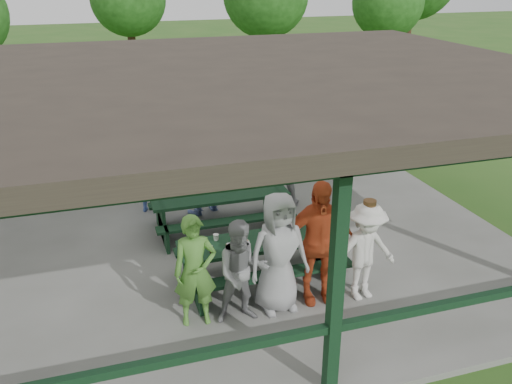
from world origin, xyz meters
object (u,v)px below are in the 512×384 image
object	(u,v)px
picnic_table_near	(261,255)
picnic_table_far	(220,207)
spectator_grey	(281,167)
spectator_lblue	(203,172)
contestant_grey_left	(242,272)
contestant_red	(318,242)
contestant_grey_mid	(278,253)
spectator_blue	(149,174)
contestant_green	(195,271)
farm_trailer	(55,128)
pickup_truck	(206,104)
contestant_white_fedora	(366,252)

from	to	relation	value
picnic_table_near	picnic_table_far	size ratio (longest dim) A/B	1.01
spectator_grey	spectator_lblue	bearing A→B (deg)	6.22
contestant_grey_left	contestant_red	size ratio (longest dim) A/B	0.80
contestant_grey_mid	spectator_lblue	size ratio (longest dim) A/B	1.06
spectator_blue	picnic_table_near	bearing A→B (deg)	131.97
spectator_grey	contestant_green	bearing A→B (deg)	64.69
picnic_table_near	farm_trailer	distance (m)	8.84
contestant_green	spectator_lblue	world-z (taller)	spectator_lblue
contestant_red	pickup_truck	size ratio (longest dim) A/B	0.35
contestant_grey_mid	spectator_blue	world-z (taller)	contestant_grey_mid
spectator_lblue	spectator_blue	size ratio (longest dim) A/B	1.05
spectator_lblue	spectator_grey	distance (m)	1.66
contestant_white_fedora	farm_trailer	bearing A→B (deg)	110.83
spectator_blue	pickup_truck	bearing A→B (deg)	-93.15
picnic_table_near	spectator_blue	xyz separation A→B (m)	(-1.37, 3.28, 0.36)
picnic_table_far	contestant_grey_left	size ratio (longest dim) A/B	1.66
contestant_grey_left	contestant_red	world-z (taller)	contestant_red
pickup_truck	picnic_table_far	bearing A→B (deg)	164.68
picnic_table_far	contestant_green	distance (m)	2.99
contestant_green	pickup_truck	size ratio (longest dim) A/B	0.30
spectator_grey	farm_trailer	xyz separation A→B (m)	(-4.68, 5.38, -0.24)
picnic_table_far	contestant_white_fedora	size ratio (longest dim) A/B	1.59
spectator_grey	farm_trailer	size ratio (longest dim) A/B	0.41
spectator_lblue	pickup_truck	size ratio (longest dim) A/B	0.31
spectator_lblue	pickup_truck	xyz separation A→B (m)	(1.49, 6.51, -0.20)
contestant_green	spectator_grey	size ratio (longest dim) A/B	0.97
spectator_grey	picnic_table_far	bearing A→B (deg)	38.13
picnic_table_near	spectator_lblue	distance (m)	2.97
picnic_table_far	contestant_grey_mid	bearing A→B (deg)	-86.11
contestant_red	farm_trailer	xyz separation A→B (m)	(-3.98, 8.93, -0.36)
contestant_green	spectator_blue	world-z (taller)	contestant_green
pickup_truck	spectator_grey	bearing A→B (deg)	176.44
contestant_white_fedora	spectator_blue	xyz separation A→B (m)	(-2.72, 4.22, 0.03)
contestant_white_fedora	spectator_lblue	bearing A→B (deg)	107.01
spectator_lblue	spectator_blue	bearing A→B (deg)	-40.01
contestant_green	spectator_blue	xyz separation A→B (m)	(-0.14, 4.06, -0.00)
spectator_lblue	spectator_blue	distance (m)	1.11
farm_trailer	contestant_white_fedora	bearing A→B (deg)	-52.99
contestant_white_fedora	contestant_red	bearing A→B (deg)	159.17
farm_trailer	contestant_grey_mid	bearing A→B (deg)	-59.78
spectator_lblue	pickup_truck	world-z (taller)	spectator_lblue
contestant_grey_mid	spectator_grey	distance (m)	3.84
pickup_truck	contestant_red	bearing A→B (deg)	172.04
picnic_table_far	spectator_grey	bearing A→B (deg)	27.87
picnic_table_far	farm_trailer	bearing A→B (deg)	117.03
contestant_red	spectator_blue	distance (m)	4.51
contestant_white_fedora	spectator_blue	bearing A→B (deg)	116.42
contestant_grey_mid	picnic_table_far	bearing A→B (deg)	90.09
picnic_table_far	spectator_grey	distance (m)	1.76
contestant_red	spectator_grey	size ratio (longest dim) A/B	1.14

